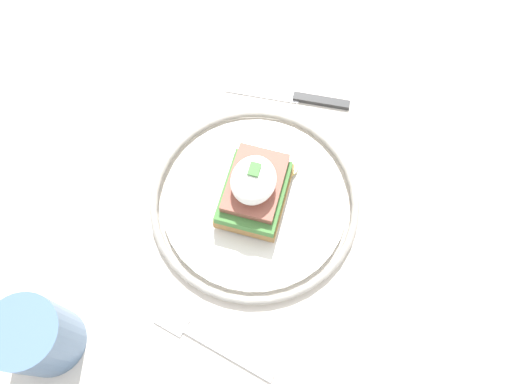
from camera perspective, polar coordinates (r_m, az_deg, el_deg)
The scene contains 7 objects.
ground_plane at distance 1.38m, azimuth 0.09°, elevation -12.78°, with size 6.00×6.00×0.00m, color #9E9993.
dining_table at distance 0.75m, azimuth 0.16°, elevation -3.82°, with size 0.93×0.82×0.77m.
plate at distance 0.62m, azimuth 0.00°, elevation -0.99°, with size 0.26×0.26×0.02m.
sandwich at distance 0.58m, azimuth -0.18°, elevation 0.46°, with size 0.12×0.08×0.08m.
fork at distance 0.59m, azimuth -5.59°, elevation -16.64°, with size 0.05×0.15×0.00m.
knife at distance 0.70m, azimuth 4.71°, elevation 10.74°, with size 0.03×0.17×0.01m.
cup at distance 0.59m, azimuth -23.78°, elevation -14.89°, with size 0.08×0.08×0.09m.
Camera 1 is at (-0.24, -0.06, 1.35)m, focal length 35.00 mm.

